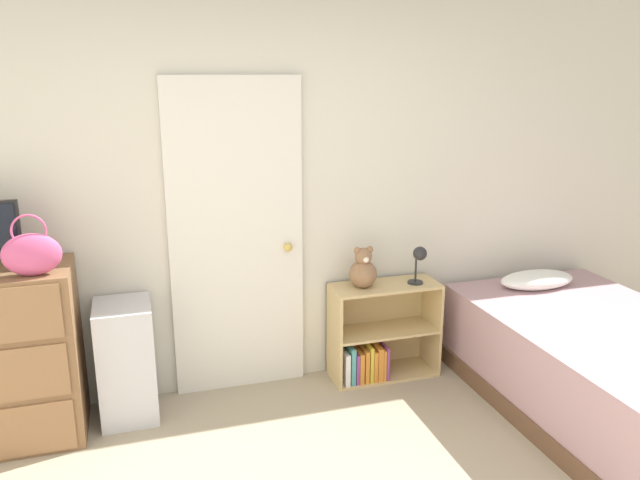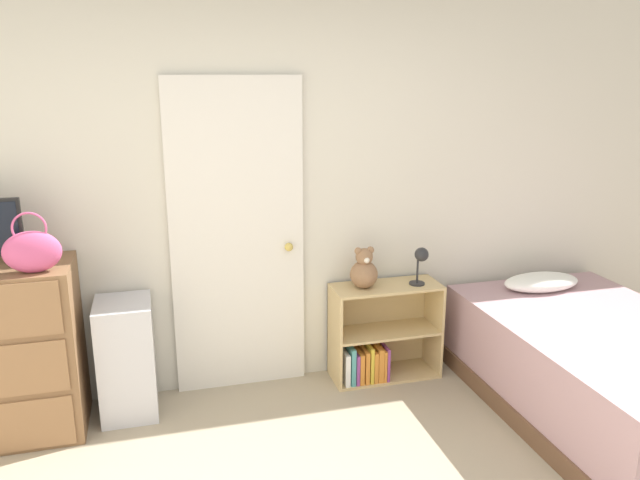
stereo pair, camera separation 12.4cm
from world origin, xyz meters
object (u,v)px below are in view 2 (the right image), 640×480
at_px(bookshelf, 376,342).
at_px(teddy_bear, 364,270).
at_px(handbag, 32,251).
at_px(storage_bin, 127,358).
at_px(bed, 603,370).
at_px(desk_lamp, 421,259).

relative_size(bookshelf, teddy_bear, 2.63).
distance_m(handbag, storage_bin, 0.90).
xyz_separation_m(teddy_bear, bed, (1.27, -0.81, -0.49)).
height_order(storage_bin, desk_lamp, desk_lamp).
height_order(handbag, bed, handbag).
xyz_separation_m(handbag, bed, (3.22, -0.56, -0.84)).
bearing_deg(handbag, teddy_bear, 7.19).
bearing_deg(storage_bin, handbag, -153.61).
distance_m(handbag, bookshelf, 2.24).
bearing_deg(bookshelf, handbag, -172.96).
relative_size(storage_bin, desk_lamp, 2.80).
relative_size(handbag, teddy_bear, 1.18).
bearing_deg(desk_lamp, storage_bin, 179.94).
height_order(teddy_bear, desk_lamp, teddy_bear).
bearing_deg(desk_lamp, handbag, -175.01).
bearing_deg(bed, handbag, 170.08).
bearing_deg(teddy_bear, handbag, -172.81).
xyz_separation_m(handbag, teddy_bear, (1.95, 0.25, -0.35)).
relative_size(storage_bin, teddy_bear, 2.59).
bearing_deg(bed, storage_bin, 164.68).
bearing_deg(teddy_bear, desk_lamp, -6.20).
distance_m(teddy_bear, desk_lamp, 0.39).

